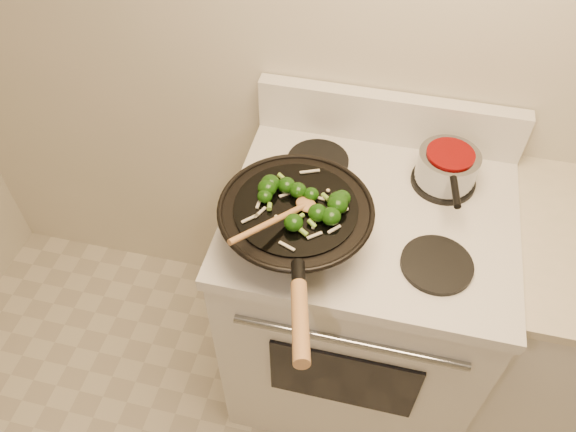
# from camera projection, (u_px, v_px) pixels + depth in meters

# --- Properties ---
(stove) EXTENTS (0.78, 0.67, 1.08)m
(stove) POSITION_uv_depth(u_px,v_px,m) (357.00, 300.00, 1.86)
(stove) COLOR silver
(stove) RESTS_ON ground
(wok) EXTENTS (0.38, 0.63, 0.20)m
(wok) POSITION_uv_depth(u_px,v_px,m) (296.00, 222.00, 1.39)
(wok) COLOR black
(wok) RESTS_ON stove
(stirfry) EXTENTS (0.24, 0.27, 0.04)m
(stirfry) POSITION_uv_depth(u_px,v_px,m) (307.00, 200.00, 1.34)
(stirfry) COLOR #113608
(stirfry) RESTS_ON wok
(wooden_spoon) EXTENTS (0.17, 0.24, 0.07)m
(wooden_spoon) POSITION_uv_depth(u_px,v_px,m) (286.00, 215.00, 1.30)
(wooden_spoon) COLOR #A37040
(wooden_spoon) RESTS_ON wok
(saucepan) EXTENTS (0.17, 0.27, 0.10)m
(saucepan) POSITION_uv_depth(u_px,v_px,m) (447.00, 167.00, 1.54)
(saucepan) COLOR gray
(saucepan) RESTS_ON stove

